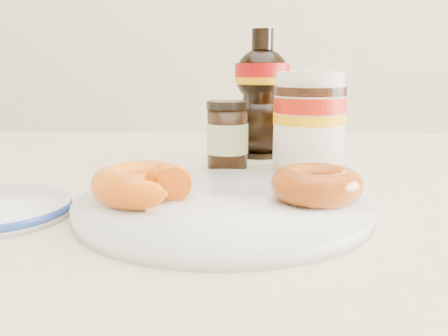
{
  "coord_description": "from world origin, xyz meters",
  "views": [
    {
      "loc": [
        -0.03,
        -0.51,
        0.89
      ],
      "look_at": [
        -0.04,
        0.01,
        0.79
      ],
      "focal_mm": 40.0,
      "sensor_mm": 36.0,
      "label": 1
    }
  ],
  "objects_px": {
    "donut_whole": "(317,184)",
    "nutella_jar": "(309,119)",
    "donut_bitten": "(142,184)",
    "dark_jar": "(227,136)",
    "plate": "(223,206)",
    "dining_table": "(259,243)",
    "syrup_bottle": "(262,94)"
  },
  "relations": [
    {
      "from": "nutella_jar",
      "to": "syrup_bottle",
      "type": "height_order",
      "value": "syrup_bottle"
    },
    {
      "from": "syrup_bottle",
      "to": "dark_jar",
      "type": "distance_m",
      "value": 0.12
    },
    {
      "from": "dining_table",
      "to": "syrup_bottle",
      "type": "distance_m",
      "value": 0.25
    },
    {
      "from": "nutella_jar",
      "to": "dining_table",
      "type": "bearing_deg",
      "value": -144.29
    },
    {
      "from": "donut_bitten",
      "to": "donut_whole",
      "type": "relative_size",
      "value": 1.09
    },
    {
      "from": "plate",
      "to": "donut_whole",
      "type": "height_order",
      "value": "donut_whole"
    },
    {
      "from": "donut_whole",
      "to": "nutella_jar",
      "type": "relative_size",
      "value": 0.66
    },
    {
      "from": "donut_bitten",
      "to": "syrup_bottle",
      "type": "relative_size",
      "value": 0.49
    },
    {
      "from": "dark_jar",
      "to": "nutella_jar",
      "type": "bearing_deg",
      "value": -16.91
    },
    {
      "from": "donut_whole",
      "to": "nutella_jar",
      "type": "height_order",
      "value": "nutella_jar"
    },
    {
      "from": "nutella_jar",
      "to": "donut_bitten",
      "type": "bearing_deg",
      "value": -133.56
    },
    {
      "from": "donut_bitten",
      "to": "dark_jar",
      "type": "xyz_separation_m",
      "value": [
        0.08,
        0.23,
        0.01
      ]
    },
    {
      "from": "plate",
      "to": "dark_jar",
      "type": "relative_size",
      "value": 3.06
    },
    {
      "from": "dining_table",
      "to": "plate",
      "type": "distance_m",
      "value": 0.17
    },
    {
      "from": "syrup_bottle",
      "to": "dark_jar",
      "type": "xyz_separation_m",
      "value": [
        -0.05,
        -0.1,
        -0.05
      ]
    },
    {
      "from": "plate",
      "to": "donut_bitten",
      "type": "xyz_separation_m",
      "value": [
        -0.08,
        -0.01,
        0.02
      ]
    },
    {
      "from": "plate",
      "to": "donut_bitten",
      "type": "distance_m",
      "value": 0.08
    },
    {
      "from": "donut_whole",
      "to": "syrup_bottle",
      "type": "xyz_separation_m",
      "value": [
        -0.04,
        0.32,
        0.07
      ]
    },
    {
      "from": "plate",
      "to": "dark_jar",
      "type": "xyz_separation_m",
      "value": [
        0.0,
        0.22,
        0.04
      ]
    },
    {
      "from": "plate",
      "to": "nutella_jar",
      "type": "distance_m",
      "value": 0.23
    },
    {
      "from": "syrup_bottle",
      "to": "dining_table",
      "type": "bearing_deg",
      "value": -93.14
    },
    {
      "from": "dining_table",
      "to": "dark_jar",
      "type": "bearing_deg",
      "value": 118.14
    },
    {
      "from": "donut_whole",
      "to": "dark_jar",
      "type": "xyz_separation_m",
      "value": [
        -0.09,
        0.22,
        0.02
      ]
    },
    {
      "from": "dining_table",
      "to": "nutella_jar",
      "type": "height_order",
      "value": "nutella_jar"
    },
    {
      "from": "plate",
      "to": "donut_bitten",
      "type": "height_order",
      "value": "donut_bitten"
    },
    {
      "from": "donut_bitten",
      "to": "dark_jar",
      "type": "relative_size",
      "value": 1.03
    },
    {
      "from": "donut_bitten",
      "to": "syrup_bottle",
      "type": "bearing_deg",
      "value": 63.5
    },
    {
      "from": "dark_jar",
      "to": "donut_bitten",
      "type": "bearing_deg",
      "value": -108.94
    },
    {
      "from": "dining_table",
      "to": "syrup_bottle",
      "type": "height_order",
      "value": "syrup_bottle"
    },
    {
      "from": "donut_bitten",
      "to": "dark_jar",
      "type": "height_order",
      "value": "dark_jar"
    },
    {
      "from": "donut_whole",
      "to": "dark_jar",
      "type": "relative_size",
      "value": 0.94
    },
    {
      "from": "donut_whole",
      "to": "nutella_jar",
      "type": "xyz_separation_m",
      "value": [
        0.02,
        0.19,
        0.04
      ]
    }
  ]
}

